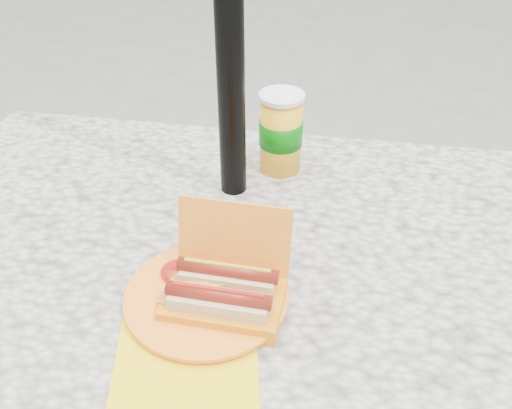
% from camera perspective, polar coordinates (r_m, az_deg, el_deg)
% --- Properties ---
extents(picnic_table, '(1.20, 0.80, 0.75)m').
position_cam_1_polar(picnic_table, '(1.08, -3.78, -7.89)').
color(picnic_table, beige).
rests_on(picnic_table, ground).
extents(umbrella_pole, '(0.05, 0.05, 2.20)m').
position_cam_1_polar(umbrella_pole, '(0.98, -2.73, 18.81)').
color(umbrella_pole, black).
rests_on(umbrella_pole, ground).
extents(hotdog_box, '(0.18, 0.15, 0.14)m').
position_cam_1_polar(hotdog_box, '(0.86, -3.15, -8.68)').
color(hotdog_box, orange).
rests_on(hotdog_box, picnic_table).
extents(fries_plate, '(0.25, 0.36, 0.05)m').
position_cam_1_polar(fries_plate, '(0.88, -5.20, -9.43)').
color(fries_plate, yellow).
rests_on(fries_plate, picnic_table).
extents(soda_cup, '(0.09, 0.09, 0.17)m').
position_cam_1_polar(soda_cup, '(1.15, 2.49, 7.22)').
color(soda_cup, yellow).
rests_on(soda_cup, picnic_table).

